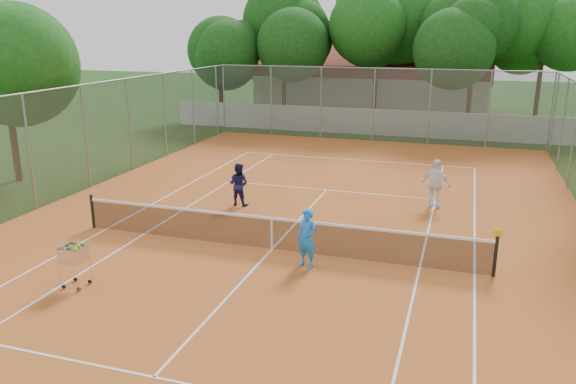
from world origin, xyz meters
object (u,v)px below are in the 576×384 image
(player_near, at_px, (307,238))
(player_far_right, at_px, (436,184))
(clubhouse, at_px, (374,82))
(player_far_left, at_px, (239,184))
(tennis_net, at_px, (272,233))
(ball_hopper, at_px, (75,265))

(player_near, distance_m, player_far_right, 6.84)
(clubhouse, bearing_deg, player_far_left, -91.14)
(player_far_left, bearing_deg, clubhouse, -86.25)
(player_far_left, bearing_deg, tennis_net, 129.65)
(player_near, bearing_deg, clubhouse, 115.22)
(player_far_right, bearing_deg, clubhouse, -54.42)
(player_near, relative_size, player_far_right, 0.92)
(player_far_left, relative_size, player_far_right, 0.88)
(player_near, bearing_deg, ball_hopper, -131.15)
(tennis_net, xyz_separation_m, player_far_right, (4.13, 5.38, 0.37))
(tennis_net, relative_size, player_near, 7.53)
(tennis_net, height_order, player_far_left, player_far_left)
(clubhouse, height_order, player_far_right, clubhouse)
(player_far_left, bearing_deg, player_near, 135.22)
(player_near, height_order, player_far_left, player_near)
(tennis_net, distance_m, clubhouse, 29.12)
(player_far_left, distance_m, player_far_right, 6.87)
(player_near, xyz_separation_m, player_far_right, (2.86, 6.21, 0.07))
(tennis_net, relative_size, clubhouse, 0.72)
(clubhouse, distance_m, player_far_left, 25.43)
(tennis_net, bearing_deg, clubhouse, 93.95)
(player_near, bearing_deg, player_far_right, 84.22)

